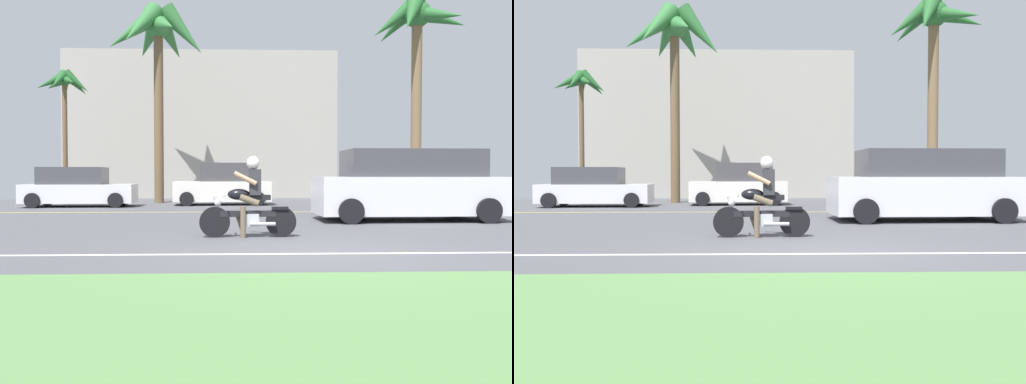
{
  "view_description": "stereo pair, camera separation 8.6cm",
  "coord_description": "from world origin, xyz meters",
  "views": [
    {
      "loc": [
        -1.19,
        -8.36,
        1.22
      ],
      "look_at": [
        -0.77,
        2.51,
        0.87
      ],
      "focal_mm": 36.75,
      "sensor_mm": 36.0,
      "label": 1
    },
    {
      "loc": [
        -1.11,
        -8.36,
        1.22
      ],
      "look_at": [
        -0.77,
        2.51,
        0.87
      ],
      "focal_mm": 36.75,
      "sensor_mm": 36.0,
      "label": 2
    }
  ],
  "objects": [
    {
      "name": "lane_line_near",
      "position": [
        0.0,
        -0.34,
        0.0
      ],
      "size": [
        50.4,
        0.12,
        0.01
      ],
      "primitive_type": "cube",
      "color": "silver",
      "rests_on": "ground"
    },
    {
      "name": "building_far",
      "position": [
        -3.02,
        21.0,
        3.86
      ],
      "size": [
        14.31,
        4.0,
        7.72
      ],
      "primitive_type": "cube",
      "color": "#A8A399",
      "rests_on": "ground"
    },
    {
      "name": "suv_nearby",
      "position": [
        3.44,
        5.49,
        0.92
      ],
      "size": [
        5.09,
        2.26,
        1.89
      ],
      "color": "silver",
      "rests_on": "ground"
    },
    {
      "name": "palm_tree_1",
      "position": [
        -8.54,
        14.55,
        4.91
      ],
      "size": [
        2.44,
        2.47,
        5.75
      ],
      "color": "brown",
      "rests_on": "ground"
    },
    {
      "name": "parked_car_0",
      "position": [
        -7.25,
        11.97,
        0.71
      ],
      "size": [
        4.22,
        1.98,
        1.51
      ],
      "color": "silver",
      "rests_on": "ground"
    },
    {
      "name": "motorcyclist",
      "position": [
        -0.94,
        1.86,
        0.67
      ],
      "size": [
        1.9,
        0.62,
        1.59
      ],
      "color": "black",
      "rests_on": "ground"
    },
    {
      "name": "palm_tree_0",
      "position": [
        -4.59,
        14.68,
        7.11
      ],
      "size": [
        4.6,
        4.74,
        8.64
      ],
      "color": "brown",
      "rests_on": "ground"
    },
    {
      "name": "lane_line_far",
      "position": [
        0.0,
        8.81,
        0.0
      ],
      "size": [
        50.4,
        0.12,
        0.01
      ],
      "primitive_type": "cube",
      "color": "yellow",
      "rests_on": "ground"
    },
    {
      "name": "ground",
      "position": [
        0.0,
        3.0,
        -0.02
      ],
      "size": [
        56.0,
        30.0,
        0.04
      ],
      "primitive_type": "cube",
      "color": "#545459"
    },
    {
      "name": "parked_car_1",
      "position": [
        -1.68,
        13.0,
        0.79
      ],
      "size": [
        3.99,
        2.0,
        1.7
      ],
      "color": "white",
      "rests_on": "ground"
    },
    {
      "name": "palm_tree_2",
      "position": [
        6.91,
        14.99,
        7.62
      ],
      "size": [
        4.42,
        4.15,
        9.26
      ],
      "color": "brown",
      "rests_on": "ground"
    },
    {
      "name": "grass_median",
      "position": [
        0.0,
        -4.1,
        0.03
      ],
      "size": [
        56.0,
        3.8,
        0.06
      ],
      "primitive_type": "cube",
      "color": "#5B8C4C",
      "rests_on": "ground"
    }
  ]
}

